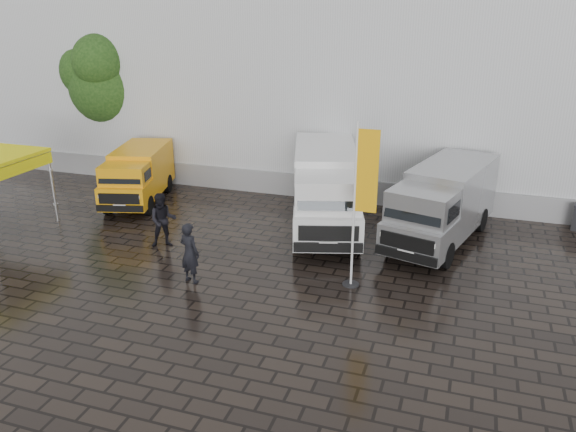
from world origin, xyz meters
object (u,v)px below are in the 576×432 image
flagpole (361,199)px  person_tent (163,220)px  van_silver (442,206)px  person_front (190,253)px  van_white (325,191)px  van_yellow (138,177)px

flagpole → person_tent: (-6.91, 0.83, -1.77)m
van_silver → flagpole: size_ratio=1.25×
van_silver → person_front: bearing=-125.7°
van_white → van_silver: bearing=-16.5°
person_tent → van_white: bearing=4.5°
person_front → van_yellow: bearing=-31.1°
van_white → van_yellow: bearing=160.4°
flagpole → person_tent: bearing=173.2°
van_silver → flagpole: 4.90m
person_front → person_tent: bearing=-29.0°
person_front → van_silver: bearing=-125.0°
van_yellow → flagpole: (10.31, -4.67, 1.62)m
van_silver → person_front: size_ratio=3.25×
van_yellow → van_silver: bearing=-17.1°
van_white → person_tent: size_ratio=3.52×
van_yellow → van_white: bearing=-18.2°
van_white → flagpole: bearing=-80.0°
van_yellow → van_silver: size_ratio=0.78×
van_silver → person_tent: size_ratio=3.22×
van_yellow → flagpole: bearing=-39.5°
van_white → person_tent: van_white is taller
person_front → person_tent: 3.00m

